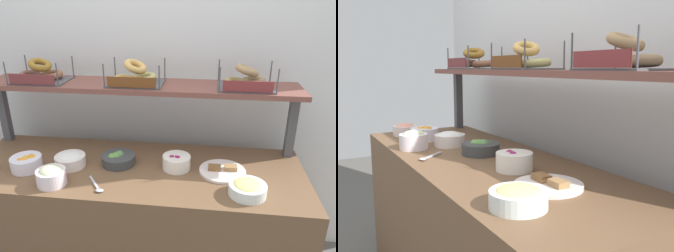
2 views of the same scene
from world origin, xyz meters
The scene contains 16 objects.
back_wall centered at (0.00, 0.55, 1.20)m, with size 3.18×0.06×2.40m, color silver.
deli_counter centered at (0.00, 0.00, 0.42)m, with size 1.98×0.70×0.85m, color brown.
shelf_riser_left centered at (-0.93, 0.27, 1.05)m, with size 0.05×0.05×0.40m, color #4C4C51.
upper_shelf centered at (0.00, 0.27, 1.26)m, with size 1.94×0.32×0.03m, color brown.
bowl_veggie_mix centered at (-0.09, 0.03, 0.88)m, with size 0.20×0.20×0.08m.
bowl_lox_spread centered at (-0.82, -0.16, 0.89)m, with size 0.15×0.15×0.08m.
bowl_egg_salad centered at (0.64, -0.20, 0.89)m, with size 0.19×0.19×0.07m.
bowl_beet_salad centered at (0.26, 0.02, 0.89)m, with size 0.16×0.16×0.09m.
bowl_cream_cheese centered at (-0.36, -0.03, 0.89)m, with size 0.18×0.18×0.08m.
bowl_fruit_salad centered at (-0.59, -0.10, 0.89)m, with size 0.17×0.17×0.09m.
bowl_scallion_spread centered at (-0.38, -0.23, 0.90)m, with size 0.15×0.15×0.11m.
serving_plate_white centered at (0.52, 0.01, 0.86)m, with size 0.26×0.26×0.04m.
serving_spoon_near_plate centered at (-0.13, -0.24, 0.86)m, with size 0.12×0.15×0.01m.
bagel_basket_cinnamon_raisin centered at (-0.62, 0.25, 1.33)m, with size 0.33×0.27×0.14m.
bagel_basket_sesame centered at (-0.02, 0.26, 1.33)m, with size 0.33×0.26×0.15m.
bagel_basket_everything centered at (0.63, 0.25, 1.33)m, with size 0.32×0.25×0.14m.
Camera 2 is at (1.59, -0.80, 1.29)m, focal length 39.57 mm.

